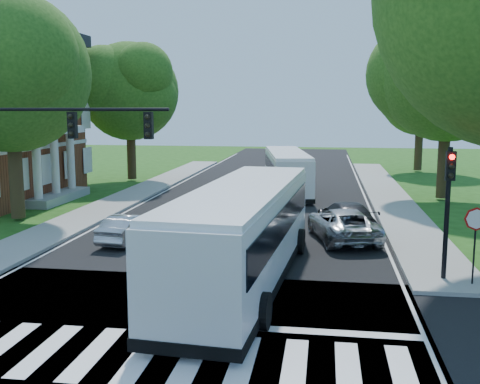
% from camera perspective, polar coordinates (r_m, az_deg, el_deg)
% --- Properties ---
extents(ground, '(140.00, 140.00, 0.00)m').
position_cam_1_polar(ground, '(14.43, -9.31, -15.36)').
color(ground, '#1E4912').
rests_on(ground, ground).
extents(road, '(14.00, 96.00, 0.01)m').
position_cam_1_polar(road, '(31.34, 0.85, -2.07)').
color(road, black).
rests_on(road, ground).
extents(cross_road, '(60.00, 12.00, 0.01)m').
position_cam_1_polar(cross_road, '(14.42, -9.31, -15.34)').
color(cross_road, black).
rests_on(cross_road, ground).
extents(center_line, '(0.36, 70.00, 0.01)m').
position_cam_1_polar(center_line, '(35.24, 1.74, -0.86)').
color(center_line, gold).
rests_on(center_line, road).
extents(edge_line_w, '(0.12, 70.00, 0.01)m').
position_cam_1_polar(edge_line_w, '(36.68, -8.87, -0.59)').
color(edge_line_w, silver).
rests_on(edge_line_w, road).
extents(edge_line_e, '(0.12, 70.00, 0.01)m').
position_cam_1_polar(edge_line_e, '(35.09, 12.83, -1.12)').
color(edge_line_e, silver).
rests_on(edge_line_e, road).
extents(crosswalk, '(12.60, 3.00, 0.01)m').
position_cam_1_polar(crosswalk, '(13.99, -9.97, -16.10)').
color(crosswalk, silver).
rests_on(crosswalk, road).
extents(stop_bar, '(6.60, 0.40, 0.01)m').
position_cam_1_polar(stop_bar, '(15.28, 5.61, -13.81)').
color(stop_bar, silver).
rests_on(stop_bar, road).
extents(sidewalk_nw, '(2.60, 40.00, 0.15)m').
position_cam_1_polar(sidewalk_nw, '(39.95, -9.63, 0.24)').
color(sidewalk_nw, gray).
rests_on(sidewalk_nw, ground).
extents(sidewalk_ne, '(2.60, 40.00, 0.15)m').
position_cam_1_polar(sidewalk_ne, '(38.17, 14.76, -0.32)').
color(sidewalk_ne, gray).
rests_on(sidewalk_ne, ground).
extents(tree_west_near, '(8.00, 8.00, 11.40)m').
position_cam_1_polar(tree_west_near, '(30.85, -22.35, 11.15)').
color(tree_west_near, '#302113').
rests_on(tree_west_near, ground).
extents(tree_west_far, '(7.60, 7.60, 10.67)m').
position_cam_1_polar(tree_west_far, '(45.15, -11.15, 9.97)').
color(tree_west_far, '#302113').
rests_on(tree_west_far, ground).
extents(tree_east_mid, '(8.40, 8.40, 11.93)m').
position_cam_1_polar(tree_east_mid, '(37.29, 20.38, 11.23)').
color(tree_east_mid, '#302113').
rests_on(tree_east_mid, ground).
extents(tree_east_far, '(7.20, 7.20, 10.34)m').
position_cam_1_polar(tree_east_far, '(53.17, 17.92, 9.35)').
color(tree_east_far, '#302113').
rests_on(tree_east_far, ground).
extents(signal_nw, '(7.15, 0.46, 5.66)m').
position_cam_1_polar(signal_nw, '(21.48, -19.27, 4.27)').
color(signal_nw, black).
rests_on(signal_nw, ground).
extents(signal_ne, '(0.30, 0.46, 4.40)m').
position_cam_1_polar(signal_ne, '(19.58, 20.41, -0.34)').
color(signal_ne, black).
rests_on(signal_ne, ground).
extents(stop_sign, '(0.76, 0.08, 2.53)m').
position_cam_1_polar(stop_sign, '(19.48, 22.84, -3.32)').
color(stop_sign, black).
rests_on(stop_sign, ground).
extents(bus_lead, '(3.74, 12.77, 3.26)m').
position_cam_1_polar(bus_lead, '(18.62, 0.38, -4.09)').
color(bus_lead, silver).
rests_on(bus_lead, road).
extents(bus_follow, '(4.11, 11.19, 2.83)m').
position_cam_1_polar(bus_follow, '(38.38, 4.78, 2.14)').
color(bus_follow, silver).
rests_on(bus_follow, road).
extents(hatchback, '(1.78, 3.89, 1.24)m').
position_cam_1_polar(hatchback, '(24.87, -11.19, -3.61)').
color(hatchback, '#A2A4A8').
rests_on(hatchback, road).
extents(suv, '(3.52, 5.54, 1.42)m').
position_cam_1_polar(suv, '(25.15, 10.39, -3.23)').
color(suv, '#AAACB1').
rests_on(suv, road).
extents(dark_sedan, '(3.00, 5.17, 1.41)m').
position_cam_1_polar(dark_sedan, '(27.00, 10.76, -2.44)').
color(dark_sedan, black).
rests_on(dark_sedan, road).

